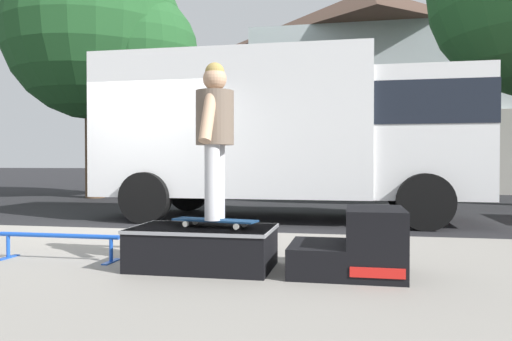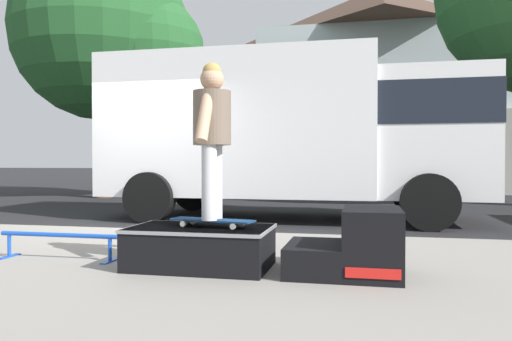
{
  "view_description": "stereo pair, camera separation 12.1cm",
  "coord_description": "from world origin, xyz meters",
  "px_view_note": "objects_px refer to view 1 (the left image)",
  "views": [
    {
      "loc": [
        3.59,
        -7.1,
        1.08
      ],
      "look_at": [
        2.51,
        -1.56,
        0.98
      ],
      "focal_mm": 34.75,
      "sensor_mm": 36.0,
      "label": 1
    },
    {
      "loc": [
        3.71,
        -7.07,
        1.08
      ],
      "look_at": [
        2.51,
        -1.56,
        0.98
      ],
      "focal_mm": 34.75,
      "sensor_mm": 36.0,
      "label": 2
    }
  ],
  "objects_px": {
    "box_truck": "(288,129)",
    "kicker_ramp": "(357,247)",
    "skater_kid": "(215,127)",
    "street_tree_neighbour": "(104,37)",
    "grind_rail": "(58,241)",
    "skateboard": "(215,221)",
    "skate_box": "(203,246)"
  },
  "relations": [
    {
      "from": "grind_rail",
      "to": "skateboard",
      "type": "relative_size",
      "value": 1.58
    },
    {
      "from": "skate_box",
      "to": "box_truck",
      "type": "bearing_deg",
      "value": 88.56
    },
    {
      "from": "skate_box",
      "to": "grind_rail",
      "type": "height_order",
      "value": "skate_box"
    },
    {
      "from": "skate_box",
      "to": "skateboard",
      "type": "bearing_deg",
      "value": 11.49
    },
    {
      "from": "kicker_ramp",
      "to": "street_tree_neighbour",
      "type": "distance_m",
      "value": 12.6
    },
    {
      "from": "kicker_ramp",
      "to": "box_truck",
      "type": "bearing_deg",
      "value": 103.86
    },
    {
      "from": "skater_kid",
      "to": "box_truck",
      "type": "distance_m",
      "value": 5.01
    },
    {
      "from": "kicker_ramp",
      "to": "box_truck",
      "type": "distance_m",
      "value": 5.34
    },
    {
      "from": "kicker_ramp",
      "to": "skateboard",
      "type": "bearing_deg",
      "value": 179.02
    },
    {
      "from": "grind_rail",
      "to": "skateboard",
      "type": "height_order",
      "value": "skateboard"
    },
    {
      "from": "skateboard",
      "to": "street_tree_neighbour",
      "type": "relative_size",
      "value": 0.11
    },
    {
      "from": "box_truck",
      "to": "skateboard",
      "type": "bearing_deg",
      "value": -90.25
    },
    {
      "from": "skater_kid",
      "to": "street_tree_neighbour",
      "type": "bearing_deg",
      "value": 123.02
    },
    {
      "from": "skateboard",
      "to": "skate_box",
      "type": "bearing_deg",
      "value": -168.51
    },
    {
      "from": "skate_box",
      "to": "grind_rail",
      "type": "distance_m",
      "value": 1.49
    },
    {
      "from": "grind_rail",
      "to": "skater_kid",
      "type": "xyz_separation_m",
      "value": [
        1.59,
        -0.05,
        1.08
      ]
    },
    {
      "from": "kicker_ramp",
      "to": "skateboard",
      "type": "relative_size",
      "value": 1.19
    },
    {
      "from": "box_truck",
      "to": "kicker_ramp",
      "type": "bearing_deg",
      "value": -76.14
    },
    {
      "from": "skate_box",
      "to": "box_truck",
      "type": "relative_size",
      "value": 0.18
    },
    {
      "from": "kicker_ramp",
      "to": "grind_rail",
      "type": "height_order",
      "value": "kicker_ramp"
    },
    {
      "from": "skateboard",
      "to": "skater_kid",
      "type": "xyz_separation_m",
      "value": [
        0.0,
        -0.0,
        0.84
      ]
    },
    {
      "from": "skater_kid",
      "to": "street_tree_neighbour",
      "type": "xyz_separation_m",
      "value": [
        -6.02,
        9.27,
        3.39
      ]
    },
    {
      "from": "skate_box",
      "to": "kicker_ramp",
      "type": "bearing_deg",
      "value": -0.01
    },
    {
      "from": "grind_rail",
      "to": "kicker_ramp",
      "type": "bearing_deg",
      "value": -1.41
    },
    {
      "from": "kicker_ramp",
      "to": "box_truck",
      "type": "relative_size",
      "value": 0.14
    },
    {
      "from": "street_tree_neighbour",
      "to": "kicker_ramp",
      "type": "bearing_deg",
      "value": -51.9
    },
    {
      "from": "box_truck",
      "to": "street_tree_neighbour",
      "type": "relative_size",
      "value": 0.92
    },
    {
      "from": "kicker_ramp",
      "to": "street_tree_neighbour",
      "type": "height_order",
      "value": "street_tree_neighbour"
    },
    {
      "from": "skate_box",
      "to": "grind_rail",
      "type": "xyz_separation_m",
      "value": [
        -1.49,
        0.07,
        -0.01
      ]
    },
    {
      "from": "skate_box",
      "to": "street_tree_neighbour",
      "type": "height_order",
      "value": "street_tree_neighbour"
    },
    {
      "from": "skater_kid",
      "to": "street_tree_neighbour",
      "type": "relative_size",
      "value": 0.19
    },
    {
      "from": "kicker_ramp",
      "to": "street_tree_neighbour",
      "type": "relative_size",
      "value": 0.13
    }
  ]
}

